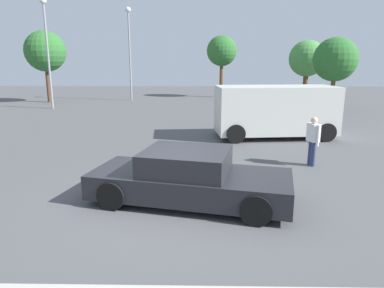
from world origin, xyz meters
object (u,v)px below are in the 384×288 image
(sedan_foreground, at_px, (189,178))
(dog, at_px, (183,158))
(van_white, at_px, (275,110))
(light_post_near, at_px, (129,39))
(light_post_mid, at_px, (46,36))
(pedestrian, at_px, (313,137))

(sedan_foreground, xyz_separation_m, dog, (-0.26, 2.70, -0.29))
(van_white, height_order, light_post_near, light_post_near)
(van_white, distance_m, light_post_mid, 16.75)
(van_white, bearing_deg, light_post_mid, 139.88)
(sedan_foreground, distance_m, van_white, 7.98)
(sedan_foreground, xyz_separation_m, van_white, (3.46, 7.16, 0.61))
(dog, xyz_separation_m, light_post_near, (-5.21, 19.13, 4.68))
(sedan_foreground, distance_m, light_post_mid, 19.72)
(sedan_foreground, bearing_deg, dog, 108.56)
(dog, xyz_separation_m, van_white, (3.72, 4.46, 0.90))
(sedan_foreground, xyz_separation_m, light_post_mid, (-9.99, 16.45, 4.29))
(light_post_near, bearing_deg, light_post_mid, -130.00)
(pedestrian, height_order, light_post_mid, light_post_mid)
(sedan_foreground, height_order, light_post_near, light_post_near)
(dog, distance_m, pedestrian, 4.05)
(dog, height_order, van_white, van_white)
(van_white, relative_size, light_post_mid, 0.70)
(pedestrian, height_order, light_post_near, light_post_near)
(sedan_foreground, xyz_separation_m, pedestrian, (3.73, 2.95, 0.34))
(light_post_near, xyz_separation_m, light_post_mid, (-4.52, -5.38, -0.11))
(sedan_foreground, relative_size, van_white, 0.94)
(van_white, bearing_deg, light_post_near, 115.84)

